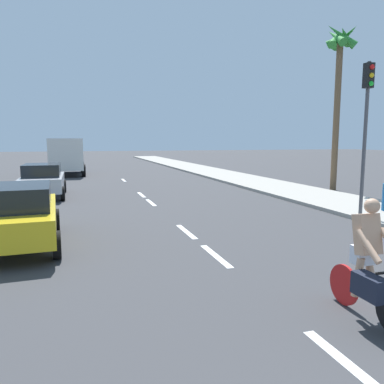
{
  "coord_description": "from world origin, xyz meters",
  "views": [
    {
      "loc": [
        -3.0,
        0.49,
        2.65
      ],
      "look_at": [
        0.32,
        11.38,
        1.1
      ],
      "focal_mm": 35.48,
      "sensor_mm": 36.0,
      "label": 1
    }
  ],
  "objects_px": {
    "palm_tree_mid": "(339,62)",
    "traffic_signal": "(367,111)",
    "cyclist": "(368,266)",
    "parked_car_yellow": "(17,214)",
    "delivery_truck": "(66,155)",
    "parked_car_silver": "(43,179)"
  },
  "relations": [
    {
      "from": "parked_car_silver",
      "to": "traffic_signal",
      "type": "height_order",
      "value": "traffic_signal"
    },
    {
      "from": "palm_tree_mid",
      "to": "delivery_truck",
      "type": "bearing_deg",
      "value": 135.12
    },
    {
      "from": "cyclist",
      "to": "traffic_signal",
      "type": "distance_m",
      "value": 8.54
    },
    {
      "from": "palm_tree_mid",
      "to": "traffic_signal",
      "type": "distance_m",
      "value": 8.29
    },
    {
      "from": "cyclist",
      "to": "traffic_signal",
      "type": "bearing_deg",
      "value": -129.34
    },
    {
      "from": "cyclist",
      "to": "parked_car_yellow",
      "type": "height_order",
      "value": "cyclist"
    },
    {
      "from": "parked_car_silver",
      "to": "delivery_truck",
      "type": "distance_m",
      "value": 12.02
    },
    {
      "from": "delivery_truck",
      "to": "palm_tree_mid",
      "type": "height_order",
      "value": "palm_tree_mid"
    },
    {
      "from": "cyclist",
      "to": "parked_car_silver",
      "type": "relative_size",
      "value": 0.42
    },
    {
      "from": "palm_tree_mid",
      "to": "cyclist",
      "type": "bearing_deg",
      "value": -125.6
    },
    {
      "from": "traffic_signal",
      "to": "palm_tree_mid",
      "type": "bearing_deg",
      "value": 59.32
    },
    {
      "from": "cyclist",
      "to": "delivery_truck",
      "type": "distance_m",
      "value": 27.04
    },
    {
      "from": "delivery_truck",
      "to": "traffic_signal",
      "type": "xyz_separation_m",
      "value": [
        9.96,
        -20.45,
        2.1
      ]
    },
    {
      "from": "palm_tree_mid",
      "to": "traffic_signal",
      "type": "height_order",
      "value": "palm_tree_mid"
    },
    {
      "from": "cyclist",
      "to": "parked_car_silver",
      "type": "height_order",
      "value": "cyclist"
    },
    {
      "from": "delivery_truck",
      "to": "parked_car_silver",
      "type": "bearing_deg",
      "value": -94.23
    },
    {
      "from": "cyclist",
      "to": "delivery_truck",
      "type": "bearing_deg",
      "value": -78.96
    },
    {
      "from": "palm_tree_mid",
      "to": "traffic_signal",
      "type": "bearing_deg",
      "value": -120.68
    },
    {
      "from": "parked_car_silver",
      "to": "parked_car_yellow",
      "type": "bearing_deg",
      "value": -89.77
    },
    {
      "from": "cyclist",
      "to": "delivery_truck",
      "type": "xyz_separation_m",
      "value": [
        -4.73,
        26.61,
        0.67
      ]
    },
    {
      "from": "parked_car_yellow",
      "to": "delivery_truck",
      "type": "bearing_deg",
      "value": 85.14
    },
    {
      "from": "parked_car_yellow",
      "to": "palm_tree_mid",
      "type": "bearing_deg",
      "value": 22.63
    }
  ]
}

